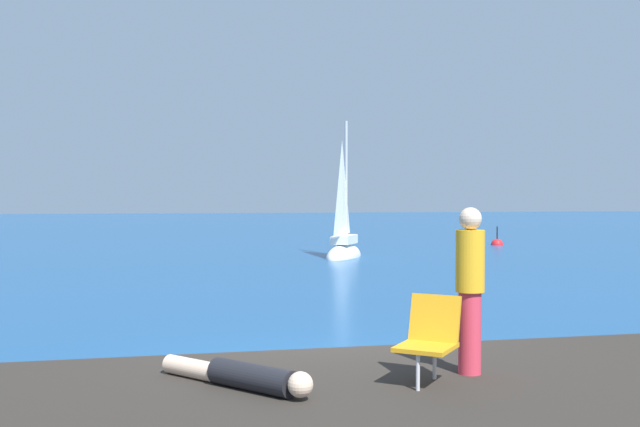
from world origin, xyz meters
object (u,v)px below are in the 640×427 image
object	(u,v)px
person_sunbather	(242,376)
marker_buoy	(497,245)
beach_chair	(430,335)
sailboat_near	(344,249)
person_standing	(470,285)

from	to	relation	value
person_sunbather	marker_buoy	xyz separation A→B (m)	(13.29, 26.24, -0.76)
beach_chair	marker_buoy	world-z (taller)	beach_chair
person_sunbather	beach_chair	xyz separation A→B (m)	(1.74, -0.07, 0.33)
person_sunbather	marker_buoy	bearing A→B (deg)	-70.15
sailboat_near	person_standing	bearing A→B (deg)	-159.50
person_sunbather	sailboat_near	bearing A→B (deg)	-56.80
sailboat_near	beach_chair	world-z (taller)	sailboat_near
person_sunbather	person_standing	xyz separation A→B (m)	(2.22, 0.19, 0.75)
person_sunbather	marker_buoy	distance (m)	29.42
beach_chair	person_sunbather	bearing A→B (deg)	-56.11
person_sunbather	marker_buoy	size ratio (longest dim) A/B	1.21
person_standing	person_sunbather	bearing A→B (deg)	137.99
sailboat_near	marker_buoy	distance (m)	9.94
person_sunbather	person_standing	world-z (taller)	person_standing
beach_chair	marker_buoy	xyz separation A→B (m)	(11.55, 26.31, -1.09)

